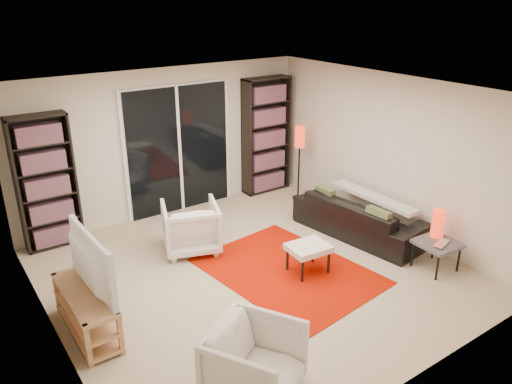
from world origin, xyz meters
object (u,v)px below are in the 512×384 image
bookshelf_left (46,183)px  tv_stand (87,311)px  side_table (437,245)px  armchair_back (191,227)px  armchair_front (255,364)px  sofa (359,217)px  ottoman (308,249)px  floor_lamp (300,145)px  bookshelf_right (266,136)px

bookshelf_left → tv_stand: bookshelf_left is taller
bookshelf_left → side_table: 5.46m
armchair_back → armchair_front: (-0.86, -2.84, -0.00)m
sofa → armchair_back: (-2.33, 1.04, 0.06)m
armchair_back → armchair_front: 2.97m
sofa → ottoman: 1.42m
sofa → armchair_back: size_ratio=2.58×
armchair_back → floor_lamp: floor_lamp is taller
ottoman → floor_lamp: (1.51, 2.05, 0.67)m
bookshelf_left → sofa: bearing=-30.8°
side_table → floor_lamp: floor_lamp is taller
tv_stand → sofa: 4.16m
sofa → armchair_back: armchair_back is taller
sofa → floor_lamp: 1.80m
armchair_back → side_table: (2.43, -2.36, -0.00)m
sofa → ottoman: size_ratio=3.64×
floor_lamp → bookshelf_left: bearing=170.3°
bookshelf_left → ottoman: bookshelf_left is taller
tv_stand → sofa: (4.16, -0.02, 0.03)m
tv_stand → side_table: 4.46m
armchair_front → side_table: armchair_front is taller
bookshelf_left → floor_lamp: bearing=-9.7°
bookshelf_right → bookshelf_left: bearing=180.0°
sofa → ottoman: (-1.36, -0.40, 0.05)m
bookshelf_left → side_table: bookshelf_left is taller
armchair_back → floor_lamp: bearing=-146.3°
bookshelf_right → armchair_front: 5.23m
bookshelf_right → floor_lamp: (0.21, -0.69, -0.04)m
bookshelf_left → armchair_back: size_ratio=2.47×
armchair_front → ottoman: armchair_front is taller
tv_stand → floor_lamp: (4.31, 1.62, 0.75)m
sofa → side_table: bearing=176.5°
bookshelf_left → sofa: size_ratio=0.95×
bookshelf_left → sofa: 4.61m
tv_stand → armchair_back: bearing=29.2°
armchair_front → floor_lamp: 4.84m
armchair_back → sofa: bearing=176.0°
armchair_front → bookshelf_left: bearing=70.4°
tv_stand → armchair_back: 2.09m
armchair_front → ottoman: (1.83, 1.40, -0.02)m
tv_stand → sofa: sofa is taller
side_table → bookshelf_left: bearing=137.7°
armchair_back → bookshelf_left: bearing=-19.1°
bookshelf_right → tv_stand: 4.77m
bookshelf_right → sofa: bookshelf_right is taller
bookshelf_right → ottoman: size_ratio=3.75×
bookshelf_right → tv_stand: bookshelf_right is taller
bookshelf_left → bookshelf_right: (3.85, -0.00, 0.07)m
ottoman → tv_stand: bearing=171.4°
bookshelf_right → armchair_front: (-3.13, -4.13, -0.69)m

